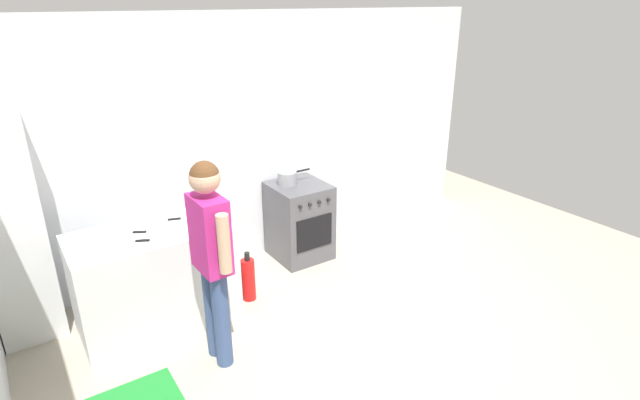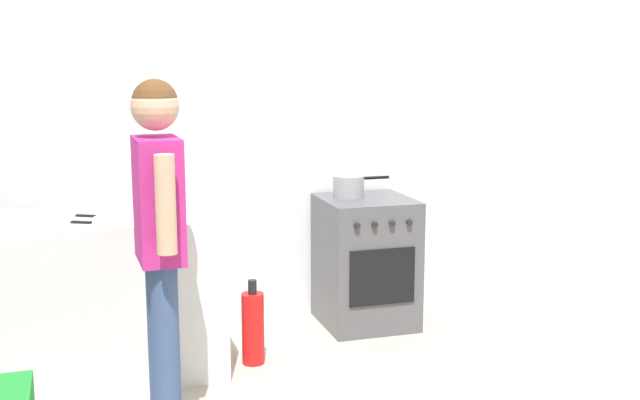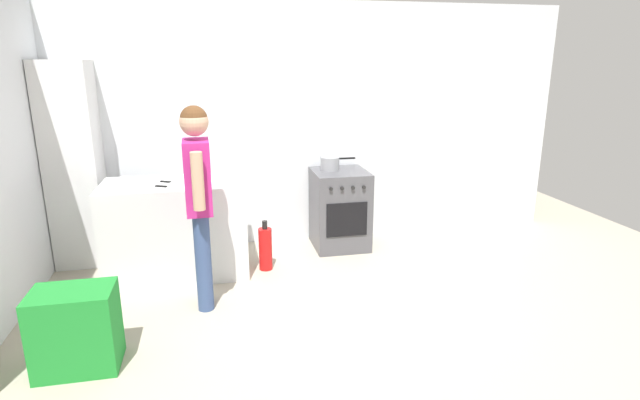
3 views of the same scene
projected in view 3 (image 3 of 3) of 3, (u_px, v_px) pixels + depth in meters
name	position (u px, v px, depth m)	size (l,w,h in m)	color
ground_plane	(345.00, 317.00, 4.01)	(8.00, 8.00, 0.00)	#ADA38E
back_wall	(302.00, 126.00, 5.49)	(6.00, 0.10, 2.60)	silver
counter_unit	(176.00, 228.00, 4.74)	(1.30, 0.70, 0.90)	silver
oven_left	(340.00, 209.00, 5.45)	(0.58, 0.62, 0.85)	#4C4C51
pot	(330.00, 163.00, 5.37)	(0.38, 0.20, 0.14)	gray
knife_bread	(175.00, 183.00, 4.60)	(0.32, 0.20, 0.01)	silver
knife_utility	(196.00, 178.00, 4.79)	(0.25, 0.11, 0.01)	silver
knife_chef	(153.00, 186.00, 4.48)	(0.29, 0.17, 0.01)	silver
person	(199.00, 190.00, 3.95)	(0.22, 0.57, 1.66)	#384C7A
fire_extinguisher	(265.00, 248.00, 4.88)	(0.13, 0.13, 0.50)	red
recycling_crate_lower	(79.00, 348.00, 3.32)	(0.52, 0.36, 0.28)	#1E842D
recycling_crate_upper	(73.00, 310.00, 3.25)	(0.52, 0.36, 0.28)	#1E842D
larder_cabinet	(74.00, 166.00, 4.86)	(0.48, 0.44, 2.00)	silver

